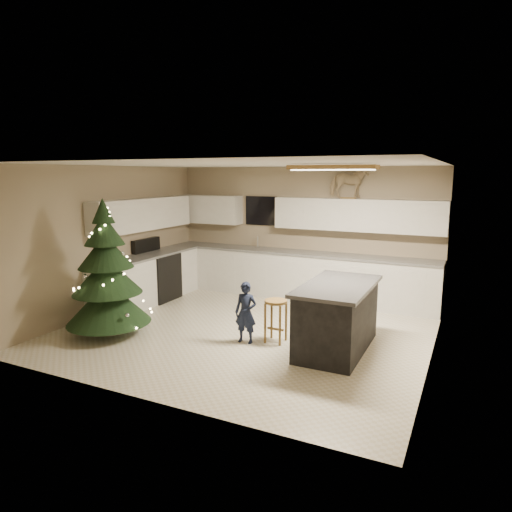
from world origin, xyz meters
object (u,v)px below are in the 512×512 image
island (337,317)px  christmas_tree (107,280)px  toddler (246,313)px  bar_stool (276,311)px  rocking_horse (349,182)px

island → christmas_tree: (-3.35, -0.92, 0.39)m
island → christmas_tree: size_ratio=0.81×
christmas_tree → toddler: size_ratio=2.32×
bar_stool → christmas_tree: 2.62m
island → rocking_horse: (-0.53, 2.47, 1.83)m
bar_stool → toddler: toddler is taller
island → bar_stool: size_ratio=2.67×
island → bar_stool: bearing=-173.1°
bar_stool → christmas_tree: (-2.46, -0.81, 0.39)m
christmas_tree → island: bearing=15.3°
rocking_horse → bar_stool: bearing=151.7°
christmas_tree → rocking_horse: rocking_horse is taller
bar_stool → toddler: size_ratio=0.70×
bar_stool → rocking_horse: (0.36, 2.57, 1.83)m
bar_stool → toddler: (-0.39, -0.21, -0.03)m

